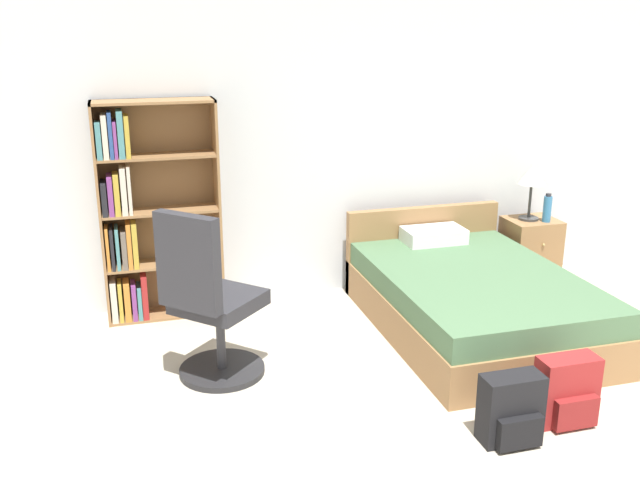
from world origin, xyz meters
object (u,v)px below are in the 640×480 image
at_px(table_lamp, 532,178).
at_px(backpack_red, 567,392).
at_px(bookshelf, 143,216).
at_px(nightstand, 530,250).
at_px(bed, 470,298).
at_px(office_chair, 209,305).
at_px(water_bottle, 547,208).
at_px(backpack_black, 512,411).

bearing_deg(table_lamp, backpack_red, -115.44).
distance_m(bookshelf, nightstand, 3.34).
bearing_deg(bed, office_chair, -172.09).
bearing_deg(water_bottle, bed, -147.22).
xyz_separation_m(bed, backpack_red, (-0.07, -1.35, -0.05)).
bearing_deg(nightstand, bed, -141.67).
height_order(office_chair, backpack_black, office_chair).
bearing_deg(table_lamp, bed, -140.31).
relative_size(bed, table_lamp, 4.20).
bearing_deg(bed, bookshelf, 158.95).
height_order(bed, backpack_red, bed).
relative_size(water_bottle, backpack_red, 0.62).
relative_size(bookshelf, bed, 0.84).
xyz_separation_m(bookshelf, table_lamp, (3.26, -0.11, 0.12)).
distance_m(nightstand, water_bottle, 0.42).
distance_m(bookshelf, table_lamp, 3.26).
distance_m(office_chair, table_lamp, 3.13).
distance_m(backpack_red, backpack_black, 0.42).
relative_size(bookshelf, water_bottle, 6.75).
relative_size(bed, office_chair, 1.73).
bearing_deg(bookshelf, backpack_black, -51.79).
bearing_deg(water_bottle, office_chair, -162.59).
bearing_deg(backpack_red, office_chair, 150.67).
height_order(nightstand, water_bottle, water_bottle).
bearing_deg(water_bottle, table_lamp, 136.62).
xyz_separation_m(nightstand, backpack_black, (-1.46, -2.21, -0.10)).
bearing_deg(backpack_black, bookshelf, 128.21).
bearing_deg(bookshelf, backpack_red, -44.97).
bearing_deg(bed, water_bottle, 32.78).
relative_size(office_chair, water_bottle, 4.64).
xyz_separation_m(table_lamp, backpack_red, (-1.01, -2.13, -0.75)).
height_order(nightstand, backpack_black, nightstand).
height_order(bookshelf, bed, bookshelf).
relative_size(bookshelf, backpack_red, 4.15).
bearing_deg(backpack_black, nightstand, 56.52).
xyz_separation_m(bookshelf, backpack_red, (2.24, -2.24, -0.63)).
xyz_separation_m(office_chair, nightstand, (2.96, 1.05, -0.24)).
relative_size(table_lamp, water_bottle, 1.91).
xyz_separation_m(nightstand, table_lamp, (-0.04, 0.01, 0.66)).
distance_m(office_chair, backpack_black, 1.93).
relative_size(office_chair, nightstand, 2.03).
bearing_deg(backpack_black, bed, 71.35).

